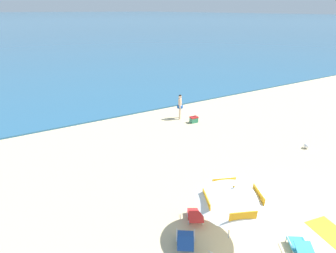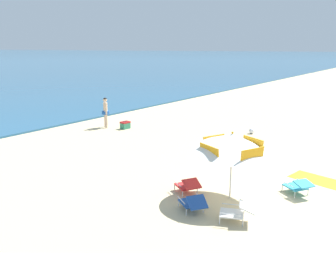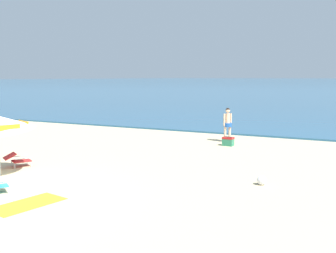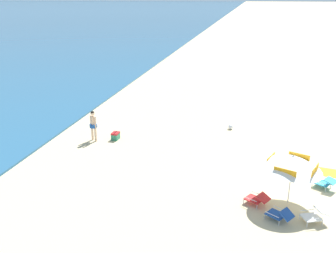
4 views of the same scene
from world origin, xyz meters
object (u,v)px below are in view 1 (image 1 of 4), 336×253
Objects in this scene: beach_umbrella_striped_main at (233,194)px; cooler_box at (194,119)px; person_standing_near_shore at (180,105)px; beach_towel at (336,237)px; lounge_chair_facing_sea at (300,245)px; beach_ball at (306,146)px; lounge_chair_spare_folded at (195,215)px; lounge_chair_beside_umbrella at (186,240)px.

cooler_box is (4.79, 8.69, -1.49)m from beach_umbrella_striped_main.
person_standing_near_shore is 0.92× the size of beach_towel.
beach_towel is at bearing -8.57° from lounge_chair_facing_sea.
beach_ball is (3.02, -6.02, -0.06)m from cooler_box.
lounge_chair_spare_folded is at bearing -125.04° from cooler_box.
lounge_chair_beside_umbrella reaches higher than beach_towel.
lounge_chair_spare_folded is 0.57× the size of beach_towel.
lounge_chair_facing_sea is at bearing -34.13° from lounge_chair_beside_umbrella.
cooler_box reaches higher than beach_ball.
beach_umbrella_striped_main is 10.03m from cooler_box.
lounge_chair_facing_sea is at bearing -46.74° from beach_umbrella_striped_main.
lounge_chair_facing_sea is 3.31m from lounge_chair_spare_folded.
cooler_box is 1.83× the size of beach_ball.
beach_umbrella_striped_main reaches higher than beach_ball.
beach_towel is (4.43, -2.17, -0.26)m from lounge_chair_beside_umbrella.
beach_ball reaches higher than beach_towel.
beach_umbrella_striped_main is 5.62× the size of cooler_box.
lounge_chair_spare_folded is 9.91m from person_standing_near_shore.
beach_umbrella_striped_main is 10.73m from person_standing_near_shore.
person_standing_near_shore is at bearing 83.23° from beach_towel.
lounge_chair_spare_folded is at bearing 140.12° from beach_towel.
lounge_chair_beside_umbrella is (-1.41, 0.40, -1.42)m from beach_umbrella_striped_main.
beach_towel is (3.51, -2.93, -0.27)m from lounge_chair_spare_folded.
cooler_box is at bearing 53.22° from lounge_chair_beside_umbrella.
lounge_chair_spare_folded is at bearing 112.73° from beach_umbrella_striped_main.
beach_umbrella_striped_main is at bearing -161.13° from beach_ball.
lounge_chair_spare_folded reaches higher than cooler_box.
lounge_chair_spare_folded is 9.19m from cooler_box.
beach_umbrella_striped_main reaches higher than lounge_chair_spare_folded.
person_standing_near_shore reaches higher than lounge_chair_spare_folded.
cooler_box is at bearing 61.13° from beach_umbrella_striped_main.
beach_ball is 0.16× the size of beach_towel.
lounge_chair_facing_sea is 0.60× the size of person_standing_near_shore.
person_standing_near_shore is at bearing 115.72° from beach_ball.
beach_ball is at bearing 10.30° from lounge_chair_spare_folded.
cooler_box is (6.19, 8.29, -0.07)m from lounge_chair_beside_umbrella.
cooler_box is at bearing 116.63° from beach_ball.
lounge_chair_beside_umbrella is at bearing 145.87° from lounge_chair_facing_sea.
beach_umbrella_striped_main is 10.31× the size of beach_ball.
beach_ball is (6.37, 4.20, -0.14)m from lounge_chair_facing_sea.
person_standing_near_shore is (4.88, 8.60, 0.69)m from lounge_chair_spare_folded.
lounge_chair_beside_umbrella is at bearing -121.76° from person_standing_near_shore.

